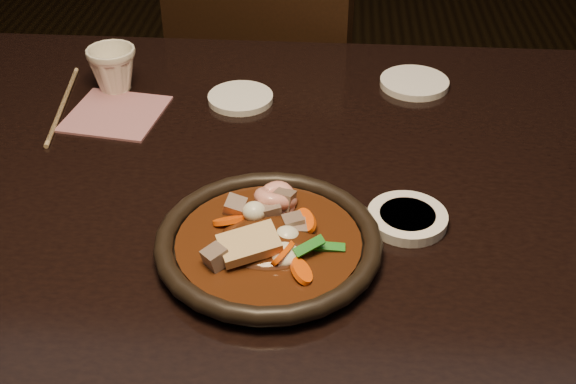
# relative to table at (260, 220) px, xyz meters

# --- Properties ---
(table) EXTENTS (1.60, 0.90, 0.75)m
(table) POSITION_rel_table_xyz_m (0.00, 0.00, 0.00)
(table) COLOR black
(table) RESTS_ON floor
(chair) EXTENTS (0.56, 0.56, 0.93)m
(chair) POSITION_rel_table_xyz_m (-0.03, 0.68, -0.17)
(chair) COLOR black
(chair) RESTS_ON floor
(plate) EXTENTS (0.27, 0.27, 0.03)m
(plate) POSITION_rel_table_xyz_m (0.03, -0.16, 0.09)
(plate) COLOR black
(plate) RESTS_ON table
(stirfry) EXTENTS (0.17, 0.19, 0.05)m
(stirfry) POSITION_rel_table_xyz_m (0.03, -0.15, 0.10)
(stirfry) COLOR #38190A
(stirfry) RESTS_ON plate
(soy_dish) EXTENTS (0.10, 0.10, 0.01)m
(soy_dish) POSITION_rel_table_xyz_m (0.20, -0.09, 0.08)
(soy_dish) COLOR white
(soy_dish) RESTS_ON table
(saucer_left) EXTENTS (0.11, 0.11, 0.01)m
(saucer_left) POSITION_rel_table_xyz_m (-0.05, 0.21, 0.08)
(saucer_left) COLOR white
(saucer_left) RESTS_ON table
(saucer_right) EXTENTS (0.12, 0.12, 0.01)m
(saucer_right) POSITION_rel_table_xyz_m (0.23, 0.29, 0.08)
(saucer_right) COLOR white
(saucer_right) RESTS_ON table
(tea_cup) EXTENTS (0.10, 0.09, 0.08)m
(tea_cup) POSITION_rel_table_xyz_m (-0.26, 0.24, 0.12)
(tea_cup) COLOR silver
(tea_cup) RESTS_ON table
(chopsticks) EXTENTS (0.04, 0.25, 0.01)m
(chopsticks) POSITION_rel_table_xyz_m (-0.33, 0.17, 0.08)
(chopsticks) COLOR tan
(chopsticks) RESTS_ON table
(napkin) EXTENTS (0.16, 0.16, 0.00)m
(napkin) POSITION_rel_table_xyz_m (-0.24, 0.16, 0.08)
(napkin) COLOR #A6666E
(napkin) RESTS_ON table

